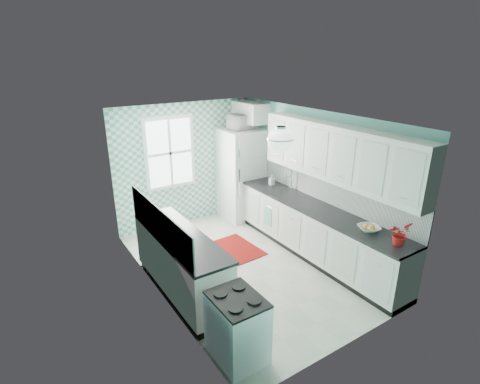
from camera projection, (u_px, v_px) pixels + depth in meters
floor at (246, 266)px, 6.36m from camera, size 3.00×4.40×0.02m
ceiling at (246, 117)px, 5.47m from camera, size 3.00×4.40×0.02m
wall_back at (186, 164)px, 7.65m from camera, size 3.00×0.02×2.50m
wall_front at (356, 257)px, 4.18m from camera, size 3.00×0.02×2.50m
wall_left at (155, 219)px, 5.14m from camera, size 0.02×4.40×2.50m
wall_right at (316, 180)px, 6.69m from camera, size 0.02×4.40×2.50m
accent_wall at (186, 165)px, 7.63m from camera, size 3.00×0.01×2.50m
window at (170, 153)px, 7.33m from camera, size 1.04×0.05×1.44m
backsplash_right at (331, 190)px, 6.38m from camera, size 0.02×3.60×0.51m
backsplash_left at (159, 224)px, 5.12m from camera, size 0.02×2.15×0.51m
upper_cabinets_right at (337, 154)px, 5.90m from camera, size 0.33×3.20×0.90m
upper_cabinet_fridge at (249, 112)px, 7.67m from camera, size 0.40×0.74×0.40m
ceiling_light at (280, 140)px, 4.91m from camera, size 0.34×0.34×0.35m
base_cabinets_right at (316, 233)px, 6.50m from camera, size 0.60×3.60×0.90m
countertop_right at (317, 209)px, 6.32m from camera, size 0.63×3.60×0.04m
base_cabinets_left at (181, 265)px, 5.53m from camera, size 0.60×2.15×0.90m
countertop_left at (180, 237)px, 5.37m from camera, size 0.63×2.15×0.04m
fridge at (242, 174)px, 7.99m from camera, size 0.84×0.83×1.92m
stove at (237, 327)px, 4.33m from camera, size 0.54×0.67×0.80m
sink at (283, 192)px, 7.06m from camera, size 0.55×0.47×0.53m
rug at (236, 249)px, 6.89m from camera, size 0.75×1.03×0.02m
dish_towel at (268, 217)px, 7.08m from camera, size 0.10×0.22×0.34m
fruit_bowl at (369, 228)px, 5.48m from camera, size 0.39×0.39×0.08m
potted_plant at (399, 234)px, 5.06m from camera, size 0.33×0.30×0.32m
soap_bottle at (272, 180)px, 7.37m from camera, size 0.09×0.10×0.21m
microwave at (242, 122)px, 7.60m from camera, size 0.56×0.39×0.31m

